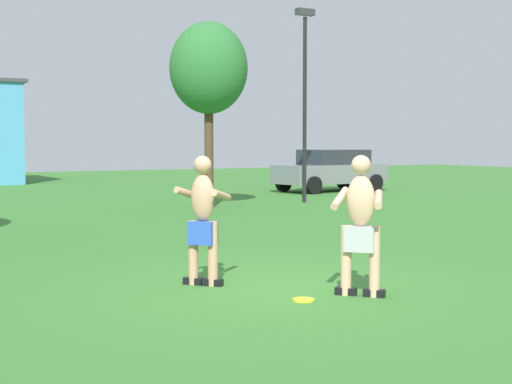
# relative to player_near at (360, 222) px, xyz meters

# --- Properties ---
(ground_plane) EXTENTS (80.00, 80.00, 0.00)m
(ground_plane) POSITION_rel_player_near_xyz_m (-0.58, 1.06, -0.90)
(ground_plane) COLOR #38752D
(player_near) EXTENTS (0.78, 0.83, 1.70)m
(player_near) POSITION_rel_player_near_xyz_m (0.00, 0.00, 0.00)
(player_near) COLOR black
(player_near) RESTS_ON ground_plane
(player_in_blue) EXTENTS (0.80, 0.72, 1.68)m
(player_in_blue) POSITION_rel_player_near_xyz_m (-1.33, 1.58, -0.02)
(player_in_blue) COLOR black
(player_in_blue) RESTS_ON ground_plane
(frisbee) EXTENTS (0.27, 0.27, 0.03)m
(frisbee) POSITION_rel_player_near_xyz_m (-0.75, 0.10, -0.89)
(frisbee) COLOR yellow
(frisbee) RESTS_ON ground_plane
(car_gray_mid_lot) EXTENTS (4.44, 2.32, 1.58)m
(car_gray_mid_lot) POSITION_rel_player_near_xyz_m (11.24, 16.43, -0.08)
(car_gray_mid_lot) COLOR slate
(car_gray_mid_lot) RESTS_ON ground_plane
(lamp_post) EXTENTS (0.60, 0.24, 5.93)m
(lamp_post) POSITION_rel_player_near_xyz_m (7.42, 12.46, 2.72)
(lamp_post) COLOR black
(lamp_post) RESTS_ON ground_plane
(tree_behind_players) EXTENTS (2.20, 2.20, 5.23)m
(tree_behind_players) POSITION_rel_player_near_xyz_m (3.97, 12.14, 3.01)
(tree_behind_players) COLOR #4C3823
(tree_behind_players) RESTS_ON ground_plane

